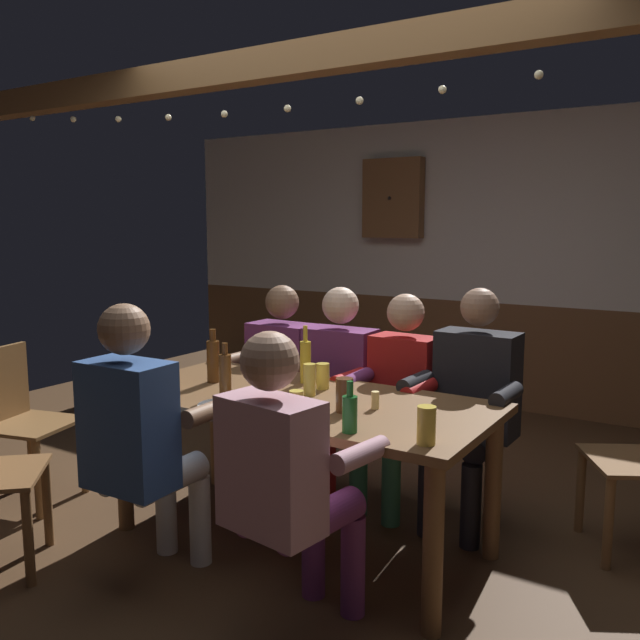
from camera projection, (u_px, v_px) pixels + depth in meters
The scene contains 29 objects.
ground_plane at pixel (308, 536), 3.39m from camera, with size 7.67×7.67×0.00m, color #4C331E.
back_wall_upper at pixel (499, 211), 5.59m from camera, with size 6.39×0.12×1.55m, color beige.
back_wall_wainscot at pixel (493, 354), 5.77m from camera, with size 6.39×0.12×0.90m, color brown.
ceiling_beam at pixel (328, 55), 3.20m from camera, with size 5.76×0.14×0.16m, color brown.
dining_table at pixel (300, 417), 3.24m from camera, with size 1.86×0.88×0.74m.
person_0 at pixel (276, 371), 4.13m from camera, with size 0.56×0.52×1.20m.
person_1 at pixel (334, 379), 3.90m from camera, with size 0.56×0.52×1.21m.
person_2 at pixel (398, 391), 3.68m from camera, with size 0.52×0.51×1.19m.
person_3 at pixel (472, 396), 3.46m from camera, with size 0.56×0.51×1.24m.
person_4 at pixel (140, 431), 2.86m from camera, with size 0.53×0.52×1.25m.
person_5 at pixel (286, 471), 2.48m from camera, with size 0.56×0.55×1.20m.
chair_empty_near_right at pixel (20, 419), 3.78m from camera, with size 0.53×0.53×0.88m.
table_candle at pixel (375, 400), 3.01m from camera, with size 0.04×0.04×0.08m, color #F9E08C.
plate_0 at pixel (295, 405), 3.04m from camera, with size 0.20×0.20×0.01m, color white.
plate_1 at pixel (223, 406), 3.04m from camera, with size 0.23×0.23×0.01m, color white.
bottle_0 at pixel (213, 360), 3.50m from camera, with size 0.07×0.07×0.28m.
bottle_1 at pixel (305, 361), 3.49m from camera, with size 0.06×0.06×0.30m.
bottle_2 at pixel (225, 374), 3.22m from camera, with size 0.06×0.06×0.26m.
bottle_3 at pixel (350, 412), 2.67m from camera, with size 0.06×0.06×0.21m.
pint_glass_0 at pixel (158, 376), 3.37m from camera, with size 0.06×0.06×0.13m, color #E5C64C.
pint_glass_1 at pixel (310, 380), 3.23m from camera, with size 0.06×0.06×0.16m, color #E5C64C.
pint_glass_2 at pixel (144, 371), 3.50m from camera, with size 0.07×0.07×0.12m, color white.
pint_glass_3 at pixel (296, 405), 2.84m from camera, with size 0.06×0.06×0.13m, color #E5C64C.
pint_glass_4 at pixel (271, 382), 3.26m from camera, with size 0.08×0.08×0.12m, color #E5C64C.
pint_glass_5 at pixel (426, 425), 2.52m from camera, with size 0.07×0.07×0.15m, color #E5C64C.
pint_glass_6 at pixel (344, 395), 2.96m from camera, with size 0.08×0.08×0.15m, color #4C2D19.
pint_glass_7 at pixel (323, 376), 3.37m from camera, with size 0.07×0.07×0.13m, color #E5C64C.
wall_dart_cabinet at pixel (393, 198), 5.95m from camera, with size 0.56×0.15×0.70m.
string_lights at pixel (322, 95), 3.19m from camera, with size 4.51×0.04×0.15m.
Camera 1 is at (1.76, -2.67, 1.58)m, focal length 37.46 mm.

